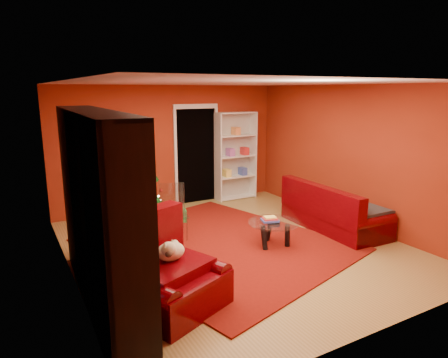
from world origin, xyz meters
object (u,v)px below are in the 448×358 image
coffee_table (273,234)px  gift_box_teal (131,219)px  gift_box_red (126,209)px  dog (171,251)px  white_bookshelf (236,156)px  acrylic_chair (174,215)px  armchair (171,271)px  sofa (335,206)px  media_unit (99,211)px  rug (217,245)px  christmas_tree (137,173)px  gift_box_green (180,216)px

coffee_table → gift_box_teal: bearing=129.7°
gift_box_red → dog: bearing=-97.8°
white_bookshelf → dog: bearing=-129.7°
coffee_table → acrylic_chair: bearing=139.5°
armchair → dog: armchair is taller
sofa → media_unit: bearing=99.6°
rug → sofa: sofa is taller
christmas_tree → coffee_table: bearing=-59.1°
rug → white_bookshelf: bearing=53.2°
gift_box_green → gift_box_teal: bearing=167.0°
sofa → coffee_table: size_ratio=2.44×
white_bookshelf → gift_box_teal: bearing=-163.8°
acrylic_chair → christmas_tree: bearing=111.2°
white_bookshelf → rug: bearing=-126.6°
media_unit → sofa: bearing=9.5°
rug → christmas_tree: christmas_tree is taller
media_unit → gift_box_green: 3.19m
white_bookshelf → acrylic_chair: white_bookshelf is taller
armchair → acrylic_chair: armchair is taller
media_unit → white_bookshelf: 5.03m
gift_box_red → media_unit: bearing=-110.0°
acrylic_chair → dog: bearing=-100.2°
sofa → coffee_table: 1.52m
media_unit → christmas_tree: media_unit is taller
white_bookshelf → sofa: bearing=-79.5°
gift_box_teal → dog: size_ratio=0.73×
gift_box_red → white_bookshelf: bearing=-0.4°
gift_box_green → dog: dog is taller
sofa → gift_box_red: bearing=50.5°
gift_box_teal → white_bookshelf: 2.97m
coffee_table → dog: bearing=-157.9°
armchair → dog: 0.23m
armchair → christmas_tree: bearing=56.5°
white_bookshelf → sofa: (0.49, -2.70, -0.57)m
christmas_tree → white_bookshelf: size_ratio=0.93×
rug → media_unit: media_unit is taller
gift_box_green → white_bookshelf: bearing=28.2°
gift_box_teal → armchair: bearing=-97.7°
white_bookshelf → christmas_tree: bearing=-170.1°
white_bookshelf → dog: (-3.11, -3.73, -0.34)m
media_unit → christmas_tree: bearing=66.7°
sofa → gift_box_teal: bearing=61.1°
christmas_tree → acrylic_chair: christmas_tree is taller
media_unit → sofa: 4.39m
gift_box_red → armchair: (-0.54, -3.81, 0.34)m
gift_box_green → gift_box_red: 1.26m
gift_box_green → coffee_table: 2.06m
rug → acrylic_chair: (-0.50, 0.59, 0.42)m
acrylic_chair → media_unit: bearing=-122.3°
gift_box_teal → acrylic_chair: bearing=-65.3°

